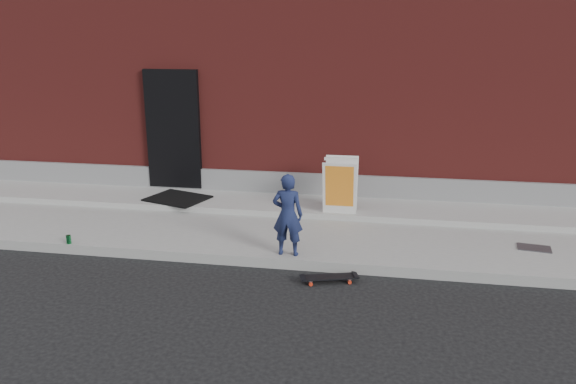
% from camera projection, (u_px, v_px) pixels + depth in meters
% --- Properties ---
extents(ground, '(80.00, 80.00, 0.00)m').
position_uv_depth(ground, '(279.00, 269.00, 7.82)').
color(ground, black).
rests_on(ground, ground).
extents(sidewalk, '(20.00, 3.00, 0.15)m').
position_uv_depth(sidewalk, '(296.00, 228.00, 9.22)').
color(sidewalk, gray).
rests_on(sidewalk, ground).
extents(apron, '(20.00, 1.20, 0.10)m').
position_uv_depth(apron, '(304.00, 205.00, 10.04)').
color(apron, '#969691').
rests_on(apron, sidewalk).
extents(building, '(20.00, 8.10, 5.00)m').
position_uv_depth(building, '(332.00, 61.00, 13.76)').
color(building, maroon).
rests_on(building, ground).
extents(child, '(0.43, 0.28, 1.18)m').
position_uv_depth(child, '(288.00, 215.00, 7.79)').
color(child, '#192147').
rests_on(child, sidewalk).
extents(skateboard, '(0.77, 0.39, 0.08)m').
position_uv_depth(skateboard, '(329.00, 277.00, 7.39)').
color(skateboard, red).
rests_on(skateboard, ground).
extents(pizza_sign, '(0.56, 0.66, 0.93)m').
position_uv_depth(pizza_sign, '(340.00, 185.00, 9.39)').
color(pizza_sign, silver).
rests_on(pizza_sign, apron).
extents(soda_can, '(0.09, 0.09, 0.13)m').
position_uv_depth(soda_can, '(69.00, 239.00, 8.33)').
color(soda_can, '#177536').
rests_on(soda_can, sidewalk).
extents(doormat, '(1.22, 1.10, 0.03)m').
position_uv_depth(doormat, '(178.00, 198.00, 10.23)').
color(doormat, black).
rests_on(doormat, apron).
extents(utility_plate, '(0.50, 0.36, 0.01)m').
position_uv_depth(utility_plate, '(534.00, 248.00, 8.16)').
color(utility_plate, '#4B4B4F').
rests_on(utility_plate, sidewalk).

